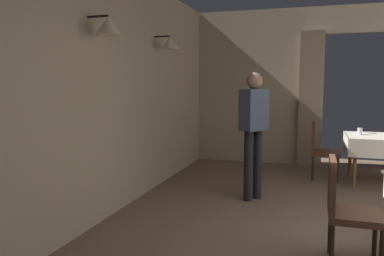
{
  "coord_description": "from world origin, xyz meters",
  "views": [
    {
      "loc": [
        -0.85,
        -3.66,
        1.56
      ],
      "look_at": [
        -2.05,
        0.16,
        1.12
      ],
      "focal_mm": 36.65,
      "sensor_mm": 36.0,
      "label": 1
    }
  ],
  "objects_px": {
    "glass_far_b": "(360,131)",
    "chair_mid_left": "(345,206)",
    "plate_far_a": "(369,133)",
    "person_waiter_by_doorway": "(254,125)",
    "chair_far_left": "(320,148)"
  },
  "relations": [
    {
      "from": "glass_far_b",
      "to": "chair_mid_left",
      "type": "bearing_deg",
      "value": -97.48
    },
    {
      "from": "chair_mid_left",
      "to": "plate_far_a",
      "type": "xyz_separation_m",
      "value": [
        0.6,
        3.55,
        0.24
      ]
    },
    {
      "from": "plate_far_a",
      "to": "chair_mid_left",
      "type": "bearing_deg",
      "value": -99.61
    },
    {
      "from": "plate_far_a",
      "to": "person_waiter_by_doorway",
      "type": "relative_size",
      "value": 0.14
    },
    {
      "from": "person_waiter_by_doorway",
      "to": "glass_far_b",
      "type": "bearing_deg",
      "value": 47.37
    },
    {
      "from": "chair_mid_left",
      "to": "plate_far_a",
      "type": "bearing_deg",
      "value": 80.39
    },
    {
      "from": "plate_far_a",
      "to": "glass_far_b",
      "type": "relative_size",
      "value": 2.13
    },
    {
      "from": "chair_mid_left",
      "to": "person_waiter_by_doorway",
      "type": "height_order",
      "value": "person_waiter_by_doorway"
    },
    {
      "from": "chair_far_left",
      "to": "chair_mid_left",
      "type": "bearing_deg",
      "value": -86.97
    },
    {
      "from": "plate_far_a",
      "to": "person_waiter_by_doorway",
      "type": "xyz_separation_m",
      "value": [
        -1.65,
        -1.87,
        0.27
      ]
    },
    {
      "from": "chair_far_left",
      "to": "glass_far_b",
      "type": "xyz_separation_m",
      "value": [
        0.6,
        0.1,
        0.29
      ]
    },
    {
      "from": "chair_mid_left",
      "to": "plate_far_a",
      "type": "distance_m",
      "value": 3.61
    },
    {
      "from": "glass_far_b",
      "to": "person_waiter_by_doorway",
      "type": "height_order",
      "value": "person_waiter_by_doorway"
    },
    {
      "from": "plate_far_a",
      "to": "glass_far_b",
      "type": "distance_m",
      "value": 0.31
    },
    {
      "from": "plate_far_a",
      "to": "glass_far_b",
      "type": "bearing_deg",
      "value": -123.63
    }
  ]
}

